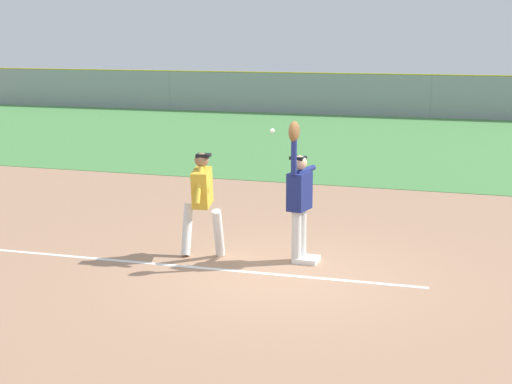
# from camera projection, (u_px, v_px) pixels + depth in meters

# --- Properties ---
(ground_plane) EXTENTS (75.96, 75.96, 0.00)m
(ground_plane) POSITION_uv_depth(u_px,v_px,m) (281.00, 274.00, 11.63)
(ground_plane) COLOR tan
(outfield_grass) EXTENTS (50.14, 16.67, 0.01)m
(outfield_grass) POSITION_uv_depth(u_px,v_px,m) (407.00, 142.00, 26.02)
(outfield_grass) COLOR #4C8C47
(outfield_grass) RESTS_ON ground_plane
(chalk_foul_line) EXTENTS (12.00, 0.45, 0.01)m
(chalk_foul_line) POSITION_uv_depth(u_px,v_px,m) (58.00, 255.00, 12.61)
(chalk_foul_line) COLOR white
(chalk_foul_line) RESTS_ON ground_plane
(first_base) EXTENTS (0.38, 0.38, 0.08)m
(first_base) POSITION_uv_depth(u_px,v_px,m) (306.00, 259.00, 12.24)
(first_base) COLOR white
(first_base) RESTS_ON ground_plane
(fielder) EXTENTS (0.33, 0.90, 2.28)m
(fielder) POSITION_uv_depth(u_px,v_px,m) (299.00, 193.00, 12.04)
(fielder) COLOR silver
(fielder) RESTS_ON ground_plane
(runner) EXTENTS (0.79, 0.84, 1.72)m
(runner) POSITION_uv_depth(u_px,v_px,m) (202.00, 197.00, 12.35)
(runner) COLOR white
(runner) RESTS_ON ground_plane
(baseball) EXTENTS (0.07, 0.07, 0.07)m
(baseball) POSITION_uv_depth(u_px,v_px,m) (272.00, 131.00, 12.19)
(baseball) COLOR white
(outfield_fence) EXTENTS (50.22, 0.08, 1.93)m
(outfield_fence) POSITION_uv_depth(u_px,v_px,m) (431.00, 96.00, 33.60)
(outfield_fence) COLOR #93999E
(outfield_fence) RESTS_ON ground_plane
(parked_car_green) EXTENTS (4.47, 2.26, 1.25)m
(parked_car_green) POSITION_uv_depth(u_px,v_px,m) (325.00, 93.00, 39.64)
(parked_car_green) COLOR #1E6B33
(parked_car_green) RESTS_ON ground_plane
(parked_car_red) EXTENTS (4.56, 2.44, 1.25)m
(parked_car_red) POSITION_uv_depth(u_px,v_px,m) (438.00, 96.00, 37.30)
(parked_car_red) COLOR #B21E1E
(parked_car_red) RESTS_ON ground_plane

